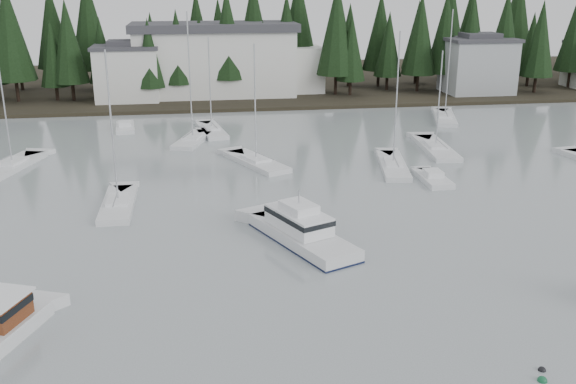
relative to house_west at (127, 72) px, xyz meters
name	(u,v)px	position (x,y,z in m)	size (l,w,h in m)	color
far_shore_land	(240,83)	(18.00, 18.00, -4.65)	(240.00, 54.00, 1.00)	black
conifer_treeline	(246,93)	(18.00, 7.00, -4.65)	(200.00, 22.00, 20.00)	black
house_west	(127,72)	(0.00, 0.00, 0.00)	(9.54, 7.42, 8.75)	silver
house_east_a	(478,64)	(54.00, -1.00, 0.25)	(10.60, 8.48, 9.25)	#999EA0
harbor_inn	(228,60)	(15.04, 3.34, 1.12)	(29.50, 11.50, 10.90)	silver
cabin_cruiser_center	(301,233)	(16.37, -56.46, -4.01)	(6.84, 10.41, 4.30)	silver
sailboat_2	(435,150)	(35.05, -33.35, -4.61)	(3.75, 10.79, 11.11)	silver
sailboat_4	(393,167)	(28.40, -39.37, -4.58)	(4.21, 10.20, 13.60)	silver
sailboat_5	(13,167)	(-8.46, -33.66, -4.59)	(5.17, 9.46, 12.84)	silver
sailboat_7	(445,119)	(42.14, -18.09, -4.57)	(5.53, 10.64, 14.58)	silver
sailboat_8	(193,141)	(9.13, -25.66, -4.55)	(4.99, 8.83, 14.89)	silver
sailboat_10	(256,164)	(15.28, -36.03, -4.59)	(6.23, 9.50, 12.34)	silver
sailboat_11	(119,206)	(2.97, -47.08, -4.58)	(2.47, 8.77, 13.06)	silver
sailboat_12	(212,132)	(11.42, -21.14, -4.59)	(3.82, 9.33, 11.79)	silver
runabout_1	(433,180)	(30.66, -44.13, -4.52)	(2.26, 5.56, 1.42)	silver
runabout_3	(125,129)	(0.97, -18.12, -4.52)	(2.74, 6.03, 1.42)	silver
mooring_buoy_green	(542,381)	(24.50, -74.33, -4.65)	(0.46, 0.46, 0.46)	#145933
mooring_buoy_dark	(542,370)	(24.93, -73.55, -4.65)	(0.37, 0.37, 0.37)	black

